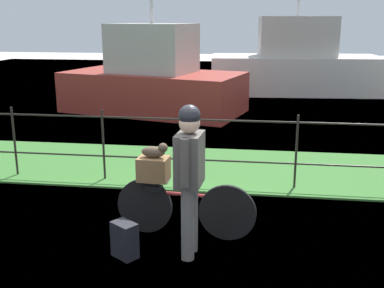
# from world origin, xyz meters

# --- Properties ---
(ground_plane) EXTENTS (60.00, 60.00, 0.00)m
(ground_plane) POSITION_xyz_m (0.00, 0.00, 0.00)
(ground_plane) COLOR beige
(grass_strip) EXTENTS (27.00, 2.40, 0.03)m
(grass_strip) POSITION_xyz_m (0.00, 2.99, 0.01)
(grass_strip) COLOR #38702D
(grass_strip) RESTS_ON ground
(harbor_water) EXTENTS (30.00, 30.00, 0.00)m
(harbor_water) POSITION_xyz_m (0.00, 9.15, 0.00)
(harbor_water) COLOR #60849E
(harbor_water) RESTS_ON ground
(iron_fence) EXTENTS (18.04, 0.04, 1.16)m
(iron_fence) POSITION_xyz_m (0.00, 2.16, 0.67)
(iron_fence) COLOR #28231E
(iron_fence) RESTS_ON ground
(bicycle_main) EXTENTS (1.68, 0.20, 0.68)m
(bicycle_main) POSITION_xyz_m (0.07, 0.36, 0.36)
(bicycle_main) COLOR black
(bicycle_main) RESTS_ON ground
(wooden_crate) EXTENTS (0.37, 0.29, 0.28)m
(wooden_crate) POSITION_xyz_m (-0.29, 0.38, 0.82)
(wooden_crate) COLOR brown
(wooden_crate) RESTS_ON bicycle_main
(terrier_dog) EXTENTS (0.32, 0.16, 0.18)m
(terrier_dog) POSITION_xyz_m (-0.26, 0.38, 1.04)
(terrier_dog) COLOR #4C3D2D
(terrier_dog) RESTS_ON wooden_crate
(cyclist_person) EXTENTS (0.29, 0.54, 1.68)m
(cyclist_person) POSITION_xyz_m (0.21, -0.10, 1.00)
(cyclist_person) COLOR slate
(cyclist_person) RESTS_ON ground
(backpack_on_paving) EXTENTS (0.33, 0.31, 0.40)m
(backpack_on_paving) POSITION_xyz_m (-0.48, -0.25, 0.20)
(backpack_on_paving) COLOR black
(backpack_on_paving) RESTS_ON ground
(moored_boat_mid) EXTENTS (5.27, 3.50, 4.00)m
(moored_boat_mid) POSITION_xyz_m (-1.97, 7.94, 0.87)
(moored_boat_mid) COLOR #9E3328
(moored_boat_mid) RESTS_ON ground
(moored_boat_far) EXTENTS (5.89, 2.76, 4.20)m
(moored_boat_far) POSITION_xyz_m (2.16, 12.04, 0.95)
(moored_boat_far) COLOR silver
(moored_boat_far) RESTS_ON ground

